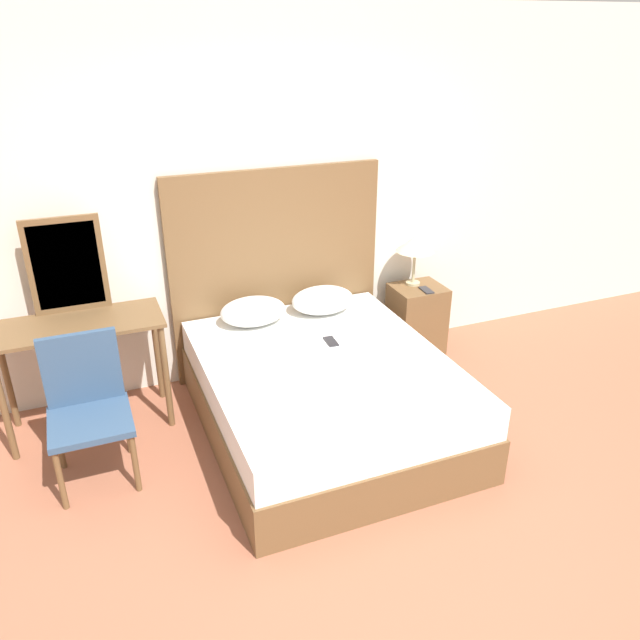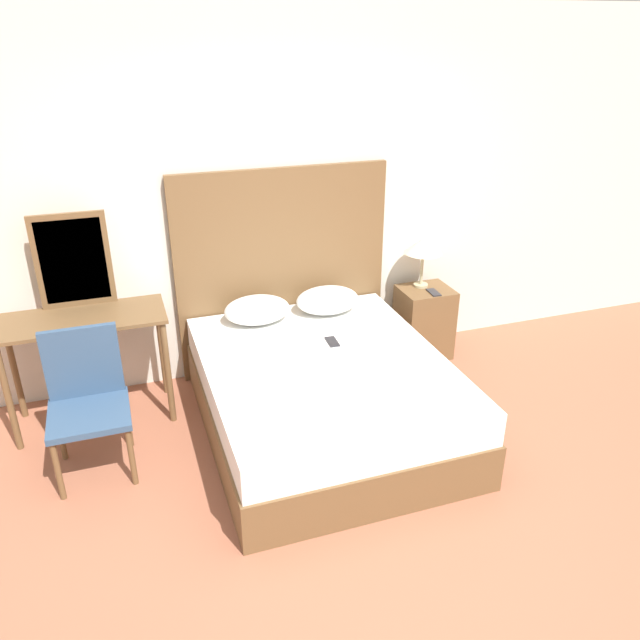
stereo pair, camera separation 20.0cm
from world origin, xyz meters
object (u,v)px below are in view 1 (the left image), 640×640
object	(u,v)px
phone_on_nightstand	(426,290)
vanity_desk	(80,342)
nightstand	(416,320)
table_lamp	(415,245)
phone_on_bed	(331,341)
chair	(87,401)
bed	(325,395)

from	to	relation	value
phone_on_nightstand	vanity_desk	size ratio (longest dim) A/B	0.14
nightstand	table_lamp	xyz separation A→B (m)	(-0.01, 0.07, 0.64)
phone_on_bed	nightstand	size ratio (longest dim) A/B	0.26
nightstand	chair	bearing A→B (deg)	-166.45
table_lamp	phone_on_nightstand	size ratio (longest dim) A/B	2.69
vanity_desk	phone_on_nightstand	bearing A→B (deg)	0.52
nightstand	chair	size ratio (longest dim) A/B	0.66
vanity_desk	chair	size ratio (longest dim) A/B	1.20
bed	table_lamp	distance (m)	1.55
phone_on_bed	phone_on_nightstand	size ratio (longest dim) A/B	1.00
bed	phone_on_nightstand	distance (m)	1.38
table_lamp	chair	size ratio (longest dim) A/B	0.46
bed	nightstand	bearing A→B (deg)	33.56
table_lamp	vanity_desk	xyz separation A→B (m)	(-2.60, -0.19, -0.28)
phone_on_bed	phone_on_nightstand	distance (m)	1.11
nightstand	chair	distance (m)	2.71
vanity_desk	phone_on_bed	bearing A→B (deg)	-14.52
bed	chair	size ratio (longest dim) A/B	2.12
bed	vanity_desk	world-z (taller)	vanity_desk
phone_on_bed	nightstand	distance (m)	1.16
phone_on_bed	phone_on_nightstand	world-z (taller)	phone_on_nightstand
table_lamp	phone_on_nightstand	xyz separation A→B (m)	(0.03, -0.16, -0.34)
vanity_desk	chair	xyz separation A→B (m)	(-0.01, -0.52, -0.15)
vanity_desk	nightstand	bearing A→B (deg)	2.50
vanity_desk	chair	bearing A→B (deg)	-91.07
phone_on_bed	bed	bearing A→B (deg)	-120.85
bed	chair	distance (m)	1.51
table_lamp	nightstand	bearing A→B (deg)	-78.35
bed	phone_on_bed	world-z (taller)	phone_on_bed
nightstand	phone_on_nightstand	distance (m)	0.32
table_lamp	chair	distance (m)	2.74
nightstand	vanity_desk	xyz separation A→B (m)	(-2.62, -0.11, 0.36)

